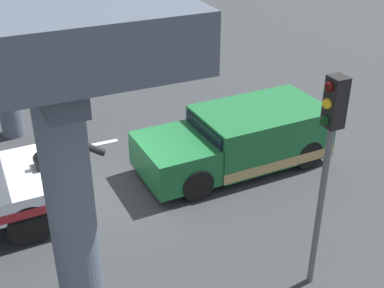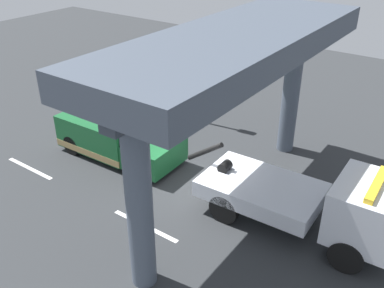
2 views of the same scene
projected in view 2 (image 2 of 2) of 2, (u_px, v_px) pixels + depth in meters
name	position (u px, v px, depth m)	size (l,w,h in m)	color
ground_plane	(195.00, 187.00, 15.71)	(60.00, 40.00, 0.10)	#2D3033
lane_stripe_west	(30.00, 168.00, 16.73)	(2.60, 0.16, 0.01)	silver
lane_stripe_mid	(145.00, 226.00, 13.68)	(2.60, 0.16, 0.01)	silver
tow_truck_white	(320.00, 202.00, 12.79)	(7.28, 2.56, 2.46)	silver
towed_van_green	(115.00, 138.00, 17.34)	(5.26, 2.34, 1.58)	#195B2D
overpass_structure	(237.00, 58.00, 12.47)	(3.60, 11.04, 5.92)	#4C5666
traffic_light_near	(200.00, 57.00, 18.95)	(0.39, 0.32, 4.37)	#515456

